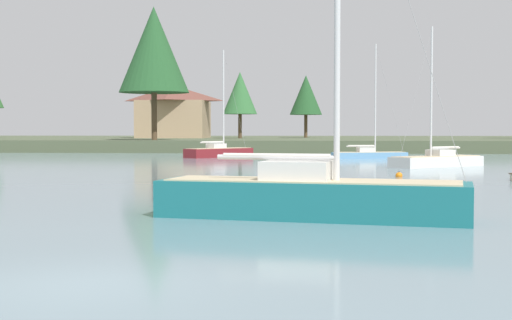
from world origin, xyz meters
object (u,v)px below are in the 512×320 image
object	(u,v)px
sailboat_teal	(311,208)
sailboat_white	(437,164)
sailboat_maroon	(219,155)
mooring_buoy_orange	(399,176)
mooring_buoy_green	(311,169)
sailboat_skyblue	(369,156)

from	to	relation	value
sailboat_teal	sailboat_white	world-z (taller)	sailboat_teal
sailboat_teal	sailboat_maroon	bearing A→B (deg)	100.98
sailboat_white	mooring_buoy_orange	xyz separation A→B (m)	(-3.81, -11.07, -0.14)
mooring_buoy_green	sailboat_skyblue	bearing A→B (deg)	75.57
sailboat_maroon	sailboat_white	bearing A→B (deg)	-42.24
mooring_buoy_green	mooring_buoy_orange	bearing A→B (deg)	-50.71
sailboat_white	sailboat_skyblue	bearing A→B (deg)	104.27
sailboat_maroon	mooring_buoy_orange	size ratio (longest dim) A/B	24.09
sailboat_skyblue	mooring_buoy_green	bearing A→B (deg)	-104.43
sailboat_maroon	sailboat_white	size ratio (longest dim) A/B	1.04
sailboat_white	mooring_buoy_green	size ratio (longest dim) A/B	21.06
sailboat_maroon	sailboat_teal	xyz separation A→B (m)	(8.81, -45.43, 0.06)
mooring_buoy_green	sailboat_teal	bearing A→B (deg)	-89.63
sailboat_teal	sailboat_skyblue	size ratio (longest dim) A/B	1.26
sailboat_white	sailboat_skyblue	world-z (taller)	sailboat_skyblue
mooring_buoy_green	sailboat_white	bearing A→B (deg)	31.40
sailboat_maroon	mooring_buoy_green	xyz separation A→B (m)	(8.65, -20.89, -0.15)
sailboat_teal	sailboat_skyblue	world-z (taller)	sailboat_teal
sailboat_skyblue	mooring_buoy_green	world-z (taller)	sailboat_skyblue
sailboat_skyblue	mooring_buoy_orange	bearing A→B (deg)	-90.49
sailboat_skyblue	mooring_buoy_orange	distance (m)	25.22
mooring_buoy_orange	mooring_buoy_green	xyz separation A→B (m)	(-4.77, 5.83, 0.01)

